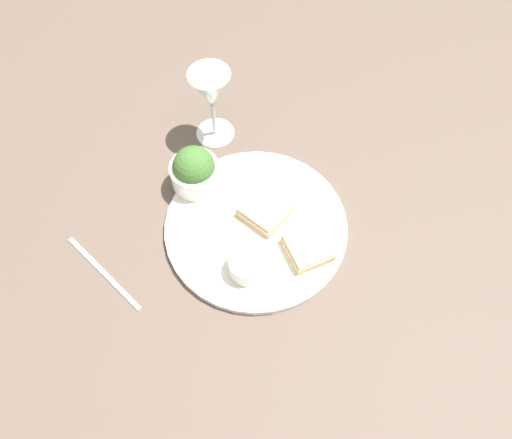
# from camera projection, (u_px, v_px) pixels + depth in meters

# --- Properties ---
(ground_plane) EXTENTS (4.00, 4.00, 0.00)m
(ground_plane) POSITION_uv_depth(u_px,v_px,m) (256.00, 229.00, 0.91)
(ground_plane) COLOR brown
(dinner_plate) EXTENTS (0.33, 0.33, 0.01)m
(dinner_plate) POSITION_uv_depth(u_px,v_px,m) (256.00, 227.00, 0.91)
(dinner_plate) COLOR silver
(dinner_plate) RESTS_ON ground_plane
(salad_bowl) EXTENTS (0.09, 0.09, 0.09)m
(salad_bowl) POSITION_uv_depth(u_px,v_px,m) (195.00, 170.00, 0.91)
(salad_bowl) COLOR white
(salad_bowl) RESTS_ON dinner_plate
(sauce_ramekin) EXTENTS (0.06, 0.06, 0.04)m
(sauce_ramekin) POSITION_uv_depth(u_px,v_px,m) (247.00, 265.00, 0.84)
(sauce_ramekin) COLOR white
(sauce_ramekin) RESTS_ON dinner_plate
(cheese_toast_near) EXTENTS (0.08, 0.08, 0.03)m
(cheese_toast_near) POSITION_uv_depth(u_px,v_px,m) (266.00, 211.00, 0.90)
(cheese_toast_near) COLOR #D1B27F
(cheese_toast_near) RESTS_ON dinner_plate
(cheese_toast_far) EXTENTS (0.10, 0.10, 0.03)m
(cheese_toast_far) POSITION_uv_depth(u_px,v_px,m) (308.00, 248.00, 0.86)
(cheese_toast_far) COLOR #D1B27F
(cheese_toast_far) RESTS_ON dinner_plate
(wine_glass) EXTENTS (0.08, 0.08, 0.16)m
(wine_glass) POSITION_uv_depth(u_px,v_px,m) (211.00, 93.00, 0.92)
(wine_glass) COLOR silver
(wine_glass) RESTS_ON ground_plane
(fork) EXTENTS (0.19, 0.04, 0.01)m
(fork) POSITION_uv_depth(u_px,v_px,m) (104.00, 272.00, 0.87)
(fork) COLOR silver
(fork) RESTS_ON ground_plane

